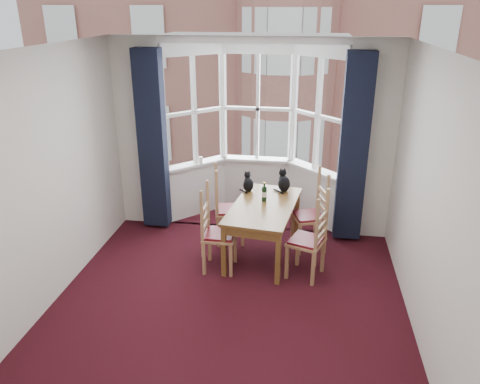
% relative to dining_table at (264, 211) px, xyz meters
% --- Properties ---
extents(floor, '(4.50, 4.50, 0.00)m').
position_rel_dining_table_xyz_m(floor, '(-0.27, -1.44, -0.65)').
color(floor, black).
rests_on(floor, ground).
extents(ceiling, '(4.50, 4.50, 0.00)m').
position_rel_dining_table_xyz_m(ceiling, '(-0.27, -1.44, 2.15)').
color(ceiling, white).
rests_on(ceiling, floor).
extents(wall_left, '(0.00, 4.50, 4.50)m').
position_rel_dining_table_xyz_m(wall_left, '(-2.27, -1.44, 0.75)').
color(wall_left, silver).
rests_on(wall_left, floor).
extents(wall_right, '(0.00, 4.50, 4.50)m').
position_rel_dining_table_xyz_m(wall_right, '(1.73, -1.44, 0.75)').
color(wall_right, silver).
rests_on(wall_right, floor).
extents(wall_near, '(4.00, 0.00, 4.00)m').
position_rel_dining_table_xyz_m(wall_near, '(-0.27, -3.69, 0.75)').
color(wall_near, silver).
rests_on(wall_near, floor).
extents(wall_back_pier_left, '(0.70, 0.12, 2.80)m').
position_rel_dining_table_xyz_m(wall_back_pier_left, '(-1.92, 0.81, 0.75)').
color(wall_back_pier_left, silver).
rests_on(wall_back_pier_left, floor).
extents(wall_back_pier_right, '(0.70, 0.12, 2.80)m').
position_rel_dining_table_xyz_m(wall_back_pier_right, '(1.38, 0.81, 0.75)').
color(wall_back_pier_right, silver).
rests_on(wall_back_pier_right, floor).
extents(bay_window, '(2.76, 0.94, 2.80)m').
position_rel_dining_table_xyz_m(bay_window, '(-0.27, 1.31, 0.75)').
color(bay_window, white).
rests_on(bay_window, floor).
extents(curtain_left, '(0.38, 0.22, 2.60)m').
position_rel_dining_table_xyz_m(curtain_left, '(-1.69, 0.63, 0.70)').
color(curtain_left, black).
rests_on(curtain_left, floor).
extents(curtain_right, '(0.38, 0.22, 2.60)m').
position_rel_dining_table_xyz_m(curtain_right, '(1.15, 0.63, 0.70)').
color(curtain_right, black).
rests_on(curtain_right, floor).
extents(dining_table, '(0.97, 1.55, 0.73)m').
position_rel_dining_table_xyz_m(dining_table, '(0.00, 0.00, 0.00)').
color(dining_table, brown).
rests_on(dining_table, floor).
extents(chair_left_near, '(0.40, 0.42, 0.92)m').
position_rel_dining_table_xyz_m(chair_left_near, '(-0.60, -0.46, -0.17)').
color(chair_left_near, '#AA7F52').
rests_on(chair_left_near, floor).
extents(chair_left_far, '(0.48, 0.50, 0.92)m').
position_rel_dining_table_xyz_m(chair_left_far, '(-0.60, 0.29, -0.17)').
color(chair_left_far, '#AA7F52').
rests_on(chair_left_far, floor).
extents(chair_right_near, '(0.52, 0.53, 0.92)m').
position_rel_dining_table_xyz_m(chair_right_near, '(0.66, -0.50, -0.17)').
color(chair_right_near, '#AA7F52').
rests_on(chair_right_near, floor).
extents(chair_right_far, '(0.51, 0.52, 0.92)m').
position_rel_dining_table_xyz_m(chair_right_far, '(0.68, 0.29, -0.17)').
color(chair_right_far, '#AA7F52').
rests_on(chair_right_far, floor).
extents(cat_left, '(0.21, 0.24, 0.29)m').
position_rel_dining_table_xyz_m(cat_left, '(-0.27, 0.47, 0.19)').
color(cat_left, black).
rests_on(cat_left, dining_table).
extents(cat_right, '(0.24, 0.27, 0.33)m').
position_rel_dining_table_xyz_m(cat_right, '(0.23, 0.54, 0.21)').
color(cat_right, black).
rests_on(cat_right, dining_table).
extents(wine_bottle, '(0.07, 0.07, 0.27)m').
position_rel_dining_table_xyz_m(wine_bottle, '(-0.01, 0.13, 0.20)').
color(wine_bottle, black).
rests_on(wine_bottle, dining_table).
extents(candle_tall, '(0.06, 0.06, 0.11)m').
position_rel_dining_table_xyz_m(candle_tall, '(-1.11, 1.16, 0.28)').
color(candle_tall, white).
rests_on(candle_tall, bay_window).
extents(street, '(80.00, 80.00, 0.00)m').
position_rel_dining_table_xyz_m(street, '(-0.27, 30.81, -6.65)').
color(street, '#333335').
rests_on(street, ground).
extents(tenement_building, '(18.40, 7.80, 15.20)m').
position_rel_dining_table_xyz_m(tenement_building, '(-0.27, 12.57, 0.95)').
color(tenement_building, '#AB6858').
rests_on(tenement_building, street).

